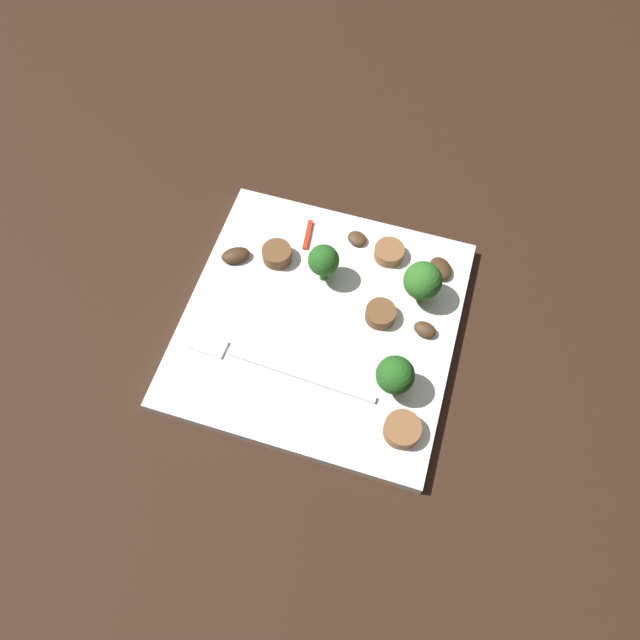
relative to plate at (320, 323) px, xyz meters
The scene contains 15 objects.
ground_plane 0.01m from the plate, ahead, with size 1.40×1.40×0.00m, color black.
plate is the anchor object (origin of this frame).
fork 0.07m from the plate, 59.42° to the left, with size 0.18×0.02×0.00m.
broccoli_floret_0 0.06m from the plate, 77.17° to the right, with size 0.03×0.03×0.05m.
broccoli_floret_1 0.10m from the plate, 150.14° to the left, with size 0.03×0.03×0.05m.
broccoli_floret_2 0.11m from the plate, 148.07° to the right, with size 0.04×0.04×0.05m.
sausage_slice_0 0.10m from the plate, 116.74° to the right, with size 0.03×0.03×0.01m, color brown.
sausage_slice_1 0.08m from the plate, 41.51° to the right, with size 0.03×0.03×0.02m, color brown.
sausage_slice_2 0.06m from the plate, 160.21° to the right, with size 0.03×0.03×0.01m, color brown.
sausage_slice_3 0.13m from the plate, 139.67° to the left, with size 0.03×0.03×0.02m, color brown.
mushroom_0 0.10m from the plate, behind, with size 0.02×0.02×0.01m, color #4C331E.
mushroom_1 0.11m from the plate, 22.73° to the right, with size 0.03×0.02×0.01m, color #422B19.
mushroom_2 0.13m from the plate, 138.51° to the right, with size 0.03×0.02×0.01m, color #422B19.
mushroom_3 0.10m from the plate, 95.61° to the right, with size 0.02×0.02×0.01m, color #4C331E.
pepper_strip_3 0.10m from the plate, 65.72° to the right, with size 0.04×0.00×0.00m, color red.
Camera 1 is at (-0.07, 0.24, 0.52)m, focal length 32.66 mm.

